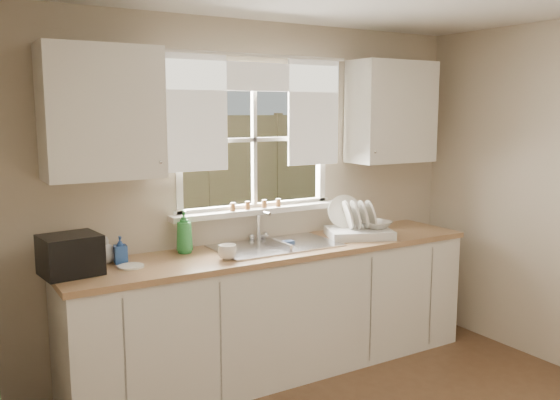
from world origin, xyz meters
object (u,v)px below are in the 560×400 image
soap_bottle_a (184,232)px  cup (227,252)px  black_appliance (70,255)px  dish_rack (358,228)px

soap_bottle_a → cup: bearing=-51.5°
soap_bottle_a → black_appliance: size_ratio=0.91×
soap_bottle_a → black_appliance: 0.79m
soap_bottle_a → cup: soap_bottle_a is taller
black_appliance → dish_rack: bearing=-8.2°
cup → black_appliance: (-0.94, 0.16, 0.07)m
cup → black_appliance: black_appliance is taller
dish_rack → soap_bottle_a: size_ratio=1.96×
black_appliance → soap_bottle_a: bearing=4.4°
cup → dish_rack: bearing=18.2°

